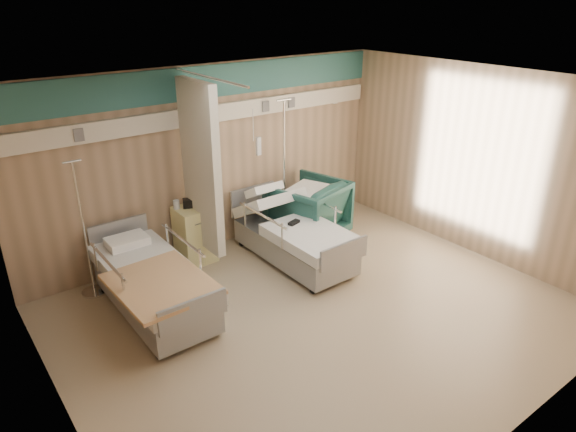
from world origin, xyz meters
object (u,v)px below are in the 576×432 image
(bed_right, at_px, (294,242))
(iv_stand_left, at_px, (91,268))
(iv_stand_right, at_px, (284,206))
(visitor_armchair, at_px, (308,210))
(bed_left, at_px, (154,290))
(bedside_cabinet, at_px, (195,234))

(bed_right, xyz_separation_m, iv_stand_left, (-2.68, 0.92, 0.06))
(iv_stand_right, height_order, iv_stand_left, iv_stand_right)
(visitor_armchair, distance_m, iv_stand_left, 3.36)
(bed_right, bearing_deg, iv_stand_right, 61.03)
(visitor_armchair, distance_m, iv_stand_right, 0.46)
(bed_left, height_order, bedside_cabinet, bedside_cabinet)
(bed_left, xyz_separation_m, iv_stand_right, (2.70, 0.90, 0.14))
(bed_left, relative_size, bedside_cabinet, 2.54)
(bed_right, distance_m, bedside_cabinet, 1.46)
(bedside_cabinet, xyz_separation_m, iv_stand_left, (-1.53, 0.02, -0.05))
(bedside_cabinet, relative_size, iv_stand_left, 0.46)
(bed_left, height_order, iv_stand_right, iv_stand_right)
(iv_stand_right, bearing_deg, bed_left, -161.51)
(iv_stand_left, bearing_deg, bed_right, -18.91)
(bedside_cabinet, bearing_deg, iv_stand_right, 0.10)
(bed_right, height_order, iv_stand_right, iv_stand_right)
(visitor_armchair, bearing_deg, bedside_cabinet, -28.02)
(bed_right, xyz_separation_m, visitor_armchair, (0.65, 0.47, 0.18))
(bed_right, height_order, bed_left, same)
(bed_left, distance_m, iv_stand_left, 1.04)
(bed_right, relative_size, visitor_armchair, 1.99)
(bed_left, xyz_separation_m, visitor_armchair, (2.85, 0.47, 0.18))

